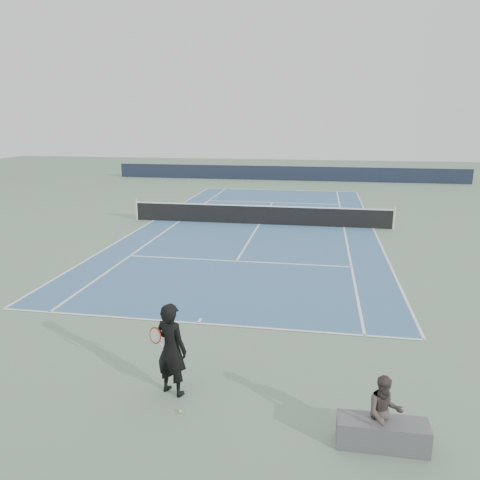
% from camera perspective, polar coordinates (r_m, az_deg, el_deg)
% --- Properties ---
extents(ground, '(80.00, 80.00, 0.00)m').
position_cam_1_polar(ground, '(23.25, 2.36, 1.92)').
color(ground, slate).
extents(court_surface, '(10.97, 23.77, 0.01)m').
position_cam_1_polar(court_surface, '(23.25, 2.36, 1.94)').
color(court_surface, '#3D6890').
rests_on(court_surface, ground).
extents(tennis_net, '(12.90, 0.10, 1.07)m').
position_cam_1_polar(tennis_net, '(23.14, 2.37, 3.14)').
color(tennis_net, silver).
rests_on(tennis_net, ground).
extents(windscreen_far, '(30.00, 0.25, 1.20)m').
position_cam_1_polar(windscreen_far, '(40.74, 5.70, 8.10)').
color(windscreen_far, black).
rests_on(windscreen_far, ground).
extents(tennis_player, '(0.86, 0.69, 1.81)m').
position_cam_1_polar(tennis_player, '(8.97, -8.39, -13.01)').
color(tennis_player, black).
rests_on(tennis_player, ground).
extents(tennis_ball, '(0.07, 0.07, 0.07)m').
position_cam_1_polar(tennis_ball, '(8.85, -7.31, -20.00)').
color(tennis_ball, '#B5DB2C').
rests_on(tennis_ball, ground).
extents(spectator_bench, '(1.46, 0.64, 1.21)m').
position_cam_1_polar(spectator_bench, '(8.16, 17.06, -20.49)').
color(spectator_bench, '#57565B').
rests_on(spectator_bench, ground).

